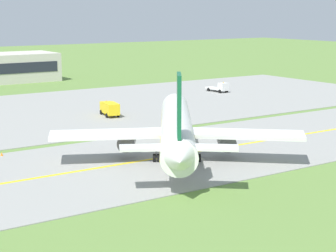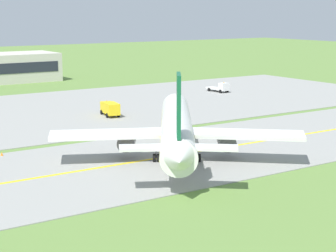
% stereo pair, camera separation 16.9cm
% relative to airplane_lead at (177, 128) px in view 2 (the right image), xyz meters
% --- Properties ---
extents(ground_plane, '(500.00, 500.00, 0.00)m').
position_rel_airplane_lead_xyz_m(ground_plane, '(0.13, 1.55, -4.13)').
color(ground_plane, olive).
extents(taxiway_strip, '(240.00, 28.00, 0.10)m').
position_rel_airplane_lead_xyz_m(taxiway_strip, '(0.13, 1.55, -4.08)').
color(taxiway_strip, gray).
rests_on(taxiway_strip, ground).
extents(apron_pad, '(140.00, 52.00, 0.10)m').
position_rel_airplane_lead_xyz_m(apron_pad, '(10.13, 43.55, -4.08)').
color(apron_pad, gray).
rests_on(apron_pad, ground).
extents(taxiway_centreline, '(220.00, 0.60, 0.01)m').
position_rel_airplane_lead_xyz_m(taxiway_centreline, '(0.13, 1.55, -4.03)').
color(taxiway_centreline, yellow).
rests_on(taxiway_centreline, taxiway_strip).
extents(airplane_lead, '(29.07, 34.77, 12.70)m').
position_rel_airplane_lead_xyz_m(airplane_lead, '(0.00, 0.00, 0.00)').
color(airplane_lead, white).
rests_on(airplane_lead, ground).
extents(service_truck_baggage, '(3.28, 6.29, 2.60)m').
position_rel_airplane_lead_xyz_m(service_truck_baggage, '(8.08, 32.96, -2.60)').
color(service_truck_baggage, yellow).
rests_on(service_truck_baggage, ground).
extents(service_truck_fuel, '(2.44, 6.44, 2.59)m').
position_rel_airplane_lead_xyz_m(service_truck_fuel, '(44.87, 46.64, -2.95)').
color(service_truck_fuel, silver).
rests_on(service_truck_fuel, ground).
extents(traffic_cone_near_edge, '(0.44, 0.44, 0.60)m').
position_rel_airplane_lead_xyz_m(traffic_cone_near_edge, '(-18.36, 14.28, -3.83)').
color(traffic_cone_near_edge, orange).
rests_on(traffic_cone_near_edge, ground).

